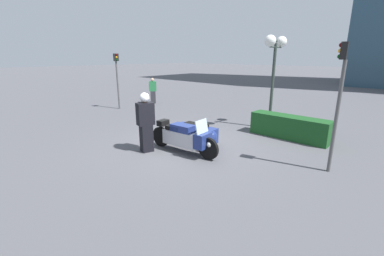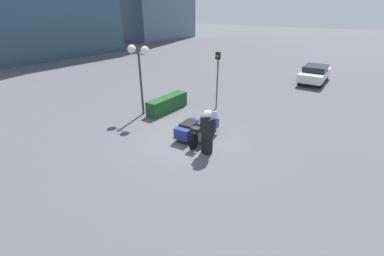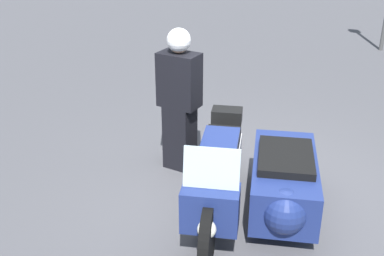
{
  "view_description": "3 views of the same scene",
  "coord_description": "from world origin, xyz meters",
  "px_view_note": "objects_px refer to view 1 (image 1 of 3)",
  "views": [
    {
      "loc": [
        5.87,
        -5.75,
        2.93
      ],
      "look_at": [
        0.49,
        -0.02,
        0.73
      ],
      "focal_mm": 24.0,
      "sensor_mm": 36.0,
      "label": 1
    },
    {
      "loc": [
        -8.22,
        -5.95,
        5.39
      ],
      "look_at": [
        -0.41,
        -0.33,
        0.89
      ],
      "focal_mm": 24.0,
      "sensor_mm": 36.0,
      "label": 2
    },
    {
      "loc": [
        5.0,
        0.49,
        3.2
      ],
      "look_at": [
        -0.01,
        -0.83,
        0.79
      ],
      "focal_mm": 45.0,
      "sensor_mm": 36.0,
      "label": 3
    }
  ],
  "objects_px": {
    "twin_lamp_post": "(275,52)",
    "pedestrian_bystander": "(153,91)",
    "police_motorcycle": "(191,135)",
    "officer_rider": "(146,121)",
    "traffic_light_far": "(117,73)",
    "hedge_bush_curbside": "(289,127)",
    "traffic_light_near": "(339,90)"
  },
  "relations": [
    {
      "from": "traffic_light_near",
      "to": "traffic_light_far",
      "type": "bearing_deg",
      "value": -14.02
    },
    {
      "from": "police_motorcycle",
      "to": "pedestrian_bystander",
      "type": "height_order",
      "value": "pedestrian_bystander"
    },
    {
      "from": "pedestrian_bystander",
      "to": "twin_lamp_post",
      "type": "bearing_deg",
      "value": -146.15
    },
    {
      "from": "police_motorcycle",
      "to": "traffic_light_near",
      "type": "height_order",
      "value": "traffic_light_near"
    },
    {
      "from": "police_motorcycle",
      "to": "twin_lamp_post",
      "type": "xyz_separation_m",
      "value": [
        0.64,
        4.1,
        2.61
      ]
    },
    {
      "from": "officer_rider",
      "to": "traffic_light_far",
      "type": "relative_size",
      "value": 0.61
    },
    {
      "from": "traffic_light_far",
      "to": "officer_rider",
      "type": "bearing_deg",
      "value": -15.08
    },
    {
      "from": "hedge_bush_curbside",
      "to": "pedestrian_bystander",
      "type": "height_order",
      "value": "pedestrian_bystander"
    },
    {
      "from": "officer_rider",
      "to": "hedge_bush_curbside",
      "type": "height_order",
      "value": "officer_rider"
    },
    {
      "from": "police_motorcycle",
      "to": "twin_lamp_post",
      "type": "distance_m",
      "value": 4.9
    },
    {
      "from": "pedestrian_bystander",
      "to": "traffic_light_near",
      "type": "bearing_deg",
      "value": -159.33
    },
    {
      "from": "twin_lamp_post",
      "to": "pedestrian_bystander",
      "type": "distance_m",
      "value": 8.61
    },
    {
      "from": "traffic_light_near",
      "to": "traffic_light_far",
      "type": "relative_size",
      "value": 1.06
    },
    {
      "from": "police_motorcycle",
      "to": "pedestrian_bystander",
      "type": "distance_m",
      "value": 8.89
    },
    {
      "from": "traffic_light_far",
      "to": "pedestrian_bystander",
      "type": "bearing_deg",
      "value": 100.87
    },
    {
      "from": "police_motorcycle",
      "to": "officer_rider",
      "type": "bearing_deg",
      "value": -134.15
    },
    {
      "from": "officer_rider",
      "to": "traffic_light_near",
      "type": "relative_size",
      "value": 0.58
    },
    {
      "from": "traffic_light_near",
      "to": "pedestrian_bystander",
      "type": "height_order",
      "value": "traffic_light_near"
    },
    {
      "from": "officer_rider",
      "to": "twin_lamp_post",
      "type": "distance_m",
      "value": 5.83
    },
    {
      "from": "twin_lamp_post",
      "to": "traffic_light_far",
      "type": "bearing_deg",
      "value": -165.85
    },
    {
      "from": "traffic_light_near",
      "to": "hedge_bush_curbside",
      "type": "bearing_deg",
      "value": -57.03
    },
    {
      "from": "hedge_bush_curbside",
      "to": "pedestrian_bystander",
      "type": "bearing_deg",
      "value": 172.86
    },
    {
      "from": "traffic_light_near",
      "to": "traffic_light_far",
      "type": "height_order",
      "value": "traffic_light_near"
    },
    {
      "from": "pedestrian_bystander",
      "to": "traffic_light_far",
      "type": "bearing_deg",
      "value": 127.57
    },
    {
      "from": "hedge_bush_curbside",
      "to": "traffic_light_far",
      "type": "bearing_deg",
      "value": -172.13
    },
    {
      "from": "officer_rider",
      "to": "twin_lamp_post",
      "type": "bearing_deg",
      "value": 88.69
    },
    {
      "from": "police_motorcycle",
      "to": "officer_rider",
      "type": "relative_size",
      "value": 1.38
    },
    {
      "from": "traffic_light_far",
      "to": "twin_lamp_post",
      "type": "bearing_deg",
      "value": 24.11
    },
    {
      "from": "hedge_bush_curbside",
      "to": "traffic_light_far",
      "type": "height_order",
      "value": "traffic_light_far"
    },
    {
      "from": "officer_rider",
      "to": "traffic_light_near",
      "type": "xyz_separation_m",
      "value": [
        4.67,
        2.35,
        1.16
      ]
    },
    {
      "from": "pedestrian_bystander",
      "to": "police_motorcycle",
      "type": "bearing_deg",
      "value": -173.83
    },
    {
      "from": "twin_lamp_post",
      "to": "traffic_light_far",
      "type": "xyz_separation_m",
      "value": [
        -8.26,
        -2.08,
        -1.03
      ]
    }
  ]
}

